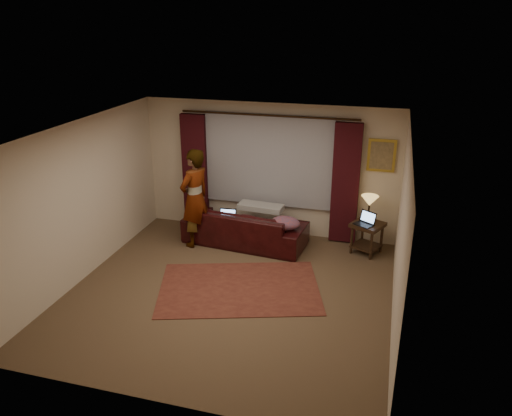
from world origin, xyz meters
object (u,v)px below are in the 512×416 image
at_px(sofa, 245,221).
at_px(laptop_table, 364,219).
at_px(person, 195,198).
at_px(tiffany_lamp, 369,209).
at_px(end_table, 367,238).
at_px(laptop_sofa, 227,217).

distance_m(sofa, laptop_table, 2.21).
bearing_deg(person, tiffany_lamp, 123.32).
height_order(sofa, laptop_table, sofa).
xyz_separation_m(tiffany_lamp, laptop_table, (-0.06, -0.19, -0.13)).
xyz_separation_m(sofa, laptop_table, (2.20, 0.10, 0.24)).
relative_size(tiffany_lamp, laptop_table, 1.42).
bearing_deg(tiffany_lamp, end_table, -84.16).
xyz_separation_m(sofa, laptop_sofa, (-0.30, -0.18, 0.12)).
relative_size(laptop_table, person, 0.19).
bearing_deg(tiffany_lamp, person, -169.64).
relative_size(end_table, person, 0.32).
bearing_deg(end_table, person, -171.14).
bearing_deg(laptop_table, sofa, -144.17).
bearing_deg(person, laptop_table, 120.08).
bearing_deg(sofa, laptop_sofa, 36.72).
height_order(laptop_sofa, laptop_table, laptop_table).
bearing_deg(laptop_sofa, sofa, 25.45).
distance_m(end_table, laptop_table, 0.43).
bearing_deg(person, end_table, 121.82).
relative_size(sofa, end_table, 3.90).
height_order(laptop_sofa, person, person).
distance_m(sofa, end_table, 2.29).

